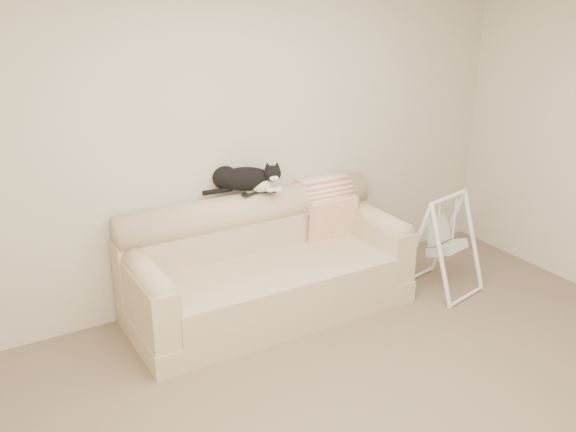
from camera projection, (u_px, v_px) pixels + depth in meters
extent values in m
plane|color=brown|center=(395.00, 419.00, 3.87)|extent=(5.00, 5.00, 0.00)
cube|color=beige|center=(242.00, 139.00, 5.02)|extent=(5.00, 0.04, 2.60)
cube|color=tan|center=(270.00, 301.00, 5.06)|extent=(2.20, 0.90, 0.18)
cube|color=tan|center=(277.00, 283.00, 4.90)|extent=(1.80, 0.68, 0.24)
cube|color=tan|center=(250.00, 247.00, 5.22)|extent=(2.20, 0.22, 0.50)
cylinder|color=tan|center=(249.00, 209.00, 5.10)|extent=(2.16, 0.28, 0.28)
cube|color=tan|center=(146.00, 298.00, 4.49)|extent=(0.20, 0.88, 0.42)
cylinder|color=tan|center=(144.00, 271.00, 4.42)|extent=(0.18, 0.84, 0.18)
cube|color=tan|center=(372.00, 241.00, 5.42)|extent=(0.20, 0.88, 0.42)
cylinder|color=tan|center=(374.00, 218.00, 5.35)|extent=(0.18, 0.84, 0.18)
cube|color=black|center=(252.00, 193.00, 5.02)|extent=(0.19, 0.11, 0.02)
cube|color=gray|center=(252.00, 191.00, 5.01)|extent=(0.11, 0.07, 0.01)
cube|color=black|center=(265.00, 191.00, 5.06)|extent=(0.17, 0.12, 0.02)
ellipsoid|color=black|center=(245.00, 179.00, 5.01)|extent=(0.48, 0.36, 0.19)
ellipsoid|color=black|center=(225.00, 178.00, 5.00)|extent=(0.26, 0.25, 0.19)
ellipsoid|color=white|center=(261.00, 184.00, 5.01)|extent=(0.20, 0.17, 0.13)
ellipsoid|color=black|center=(272.00, 173.00, 4.98)|extent=(0.18, 0.18, 0.13)
ellipsoid|color=white|center=(274.00, 178.00, 4.94)|extent=(0.09, 0.08, 0.05)
sphere|color=#BF7272|center=(274.00, 179.00, 4.91)|extent=(0.02, 0.02, 0.02)
cone|color=black|center=(267.00, 165.00, 4.96)|extent=(0.06, 0.07, 0.06)
cone|color=black|center=(277.00, 165.00, 4.97)|extent=(0.08, 0.08, 0.06)
sphere|color=#B57426|center=(270.00, 174.00, 4.93)|extent=(0.02, 0.02, 0.02)
sphere|color=#B57426|center=(276.00, 174.00, 4.93)|extent=(0.02, 0.02, 0.02)
ellipsoid|color=white|center=(270.00, 189.00, 4.99)|extent=(0.11, 0.13, 0.04)
ellipsoid|color=white|center=(278.00, 189.00, 5.00)|extent=(0.11, 0.13, 0.04)
cylinder|color=black|center=(218.00, 191.00, 4.95)|extent=(0.24, 0.05, 0.04)
cylinder|color=#DD6E4A|center=(322.00, 195.00, 5.43)|extent=(0.44, 0.33, 0.33)
cube|color=#DD6E4A|center=(333.00, 223.00, 5.36)|extent=(0.44, 0.09, 0.42)
cylinder|color=white|center=(441.00, 257.00, 5.09)|extent=(0.10, 0.29, 0.83)
cylinder|color=white|center=(415.00, 247.00, 5.27)|extent=(0.10, 0.29, 0.83)
cylinder|color=white|center=(473.00, 241.00, 5.39)|extent=(0.10, 0.29, 0.83)
cylinder|color=white|center=(448.00, 232.00, 5.57)|extent=(0.10, 0.29, 0.83)
cylinder|color=white|center=(449.00, 197.00, 5.18)|extent=(0.47, 0.14, 0.04)
cylinder|color=white|center=(466.00, 296.00, 5.30)|extent=(0.47, 0.13, 0.03)
cylinder|color=white|center=(416.00, 276.00, 5.64)|extent=(0.47, 0.13, 0.03)
cube|color=white|center=(447.00, 248.00, 5.32)|extent=(0.32, 0.30, 0.16)
cube|color=white|center=(437.00, 230.00, 5.35)|extent=(0.29, 0.18, 0.22)
cylinder|color=white|center=(438.00, 224.00, 5.18)|extent=(0.01, 0.01, 0.39)
cylinder|color=white|center=(455.00, 216.00, 5.33)|extent=(0.01, 0.01, 0.39)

